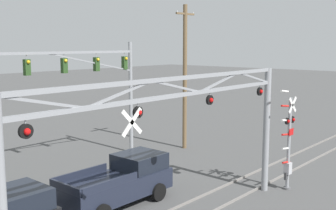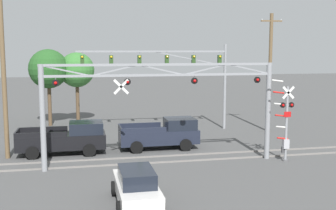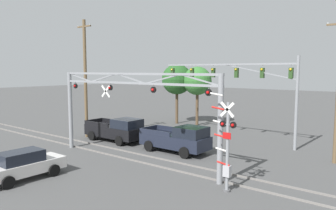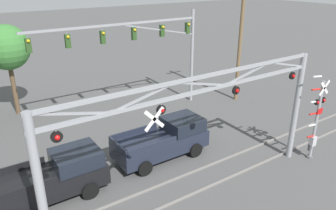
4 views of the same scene
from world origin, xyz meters
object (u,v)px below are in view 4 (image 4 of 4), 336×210
object	(u,v)px
utility_pole_right	(240,39)
background_tree_beyond_span	(7,48)
traffic_signal_span	(150,42)
crossing_gantry	(200,121)
crossing_signal_mast	(315,123)
pickup_truck_lead	(165,140)
pickup_truck_following	(50,178)

from	to	relation	value
utility_pole_right	background_tree_beyond_span	xyz separation A→B (m)	(-15.36, 6.94, -0.07)
traffic_signal_span	utility_pole_right	xyz separation A→B (m)	(6.90, -1.91, -0.24)
traffic_signal_span	background_tree_beyond_span	world-z (taller)	traffic_signal_span
crossing_gantry	crossing_signal_mast	size ratio (longest dim) A/B	2.73
crossing_gantry	traffic_signal_span	size ratio (longest dim) A/B	1.09
pickup_truck_lead	crossing_signal_mast	bearing A→B (deg)	-35.91
crossing_gantry	crossing_signal_mast	distance (m)	7.66
pickup_truck_lead	background_tree_beyond_span	bearing A→B (deg)	116.88
crossing_signal_mast	pickup_truck_lead	xyz separation A→B (m)	(-6.55, 4.75, -1.12)
crossing_gantry	pickup_truck_lead	distance (m)	4.99
traffic_signal_span	pickup_truck_following	world-z (taller)	traffic_signal_span
traffic_signal_span	crossing_signal_mast	bearing A→B (deg)	-71.00
traffic_signal_span	utility_pole_right	bearing A→B (deg)	-15.48
crossing_gantry	pickup_truck_lead	xyz separation A→B (m)	(0.86, 3.98, -2.90)
utility_pole_right	pickup_truck_following	bearing A→B (deg)	-164.75
crossing_gantry	crossing_signal_mast	world-z (taller)	crossing_gantry
crossing_gantry	background_tree_beyond_span	size ratio (longest dim) A/B	2.09
pickup_truck_following	pickup_truck_lead	bearing A→B (deg)	1.75
crossing_gantry	utility_pole_right	world-z (taller)	utility_pole_right
crossing_signal_mast	pickup_truck_lead	world-z (taller)	crossing_signal_mast
crossing_signal_mast	traffic_signal_span	distance (m)	11.86
pickup_truck_following	background_tree_beyond_span	size ratio (longest dim) A/B	0.86
pickup_truck_following	utility_pole_right	bearing A→B (deg)	15.25
crossing_gantry	pickup_truck_lead	size ratio (longest dim) A/B	2.56
crossing_signal_mast	crossing_gantry	bearing A→B (deg)	174.06
utility_pole_right	background_tree_beyond_span	bearing A→B (deg)	155.69
utility_pole_right	background_tree_beyond_span	size ratio (longest dim) A/B	1.48
pickup_truck_following	background_tree_beyond_span	xyz separation A→B (m)	(0.72, 11.32, 3.84)
traffic_signal_span	pickup_truck_lead	xyz separation A→B (m)	(-2.82, -6.10, -4.15)
crossing_gantry	background_tree_beyond_span	distance (m)	15.87
pickup_truck_lead	crossing_gantry	bearing A→B (deg)	-102.16
crossing_signal_mast	pickup_truck_lead	bearing A→B (deg)	144.09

